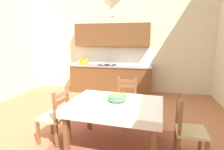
% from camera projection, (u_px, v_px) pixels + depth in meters
% --- Properties ---
extents(ground_plane, '(6.46, 6.70, 0.10)m').
position_uv_depth(ground_plane, '(88.00, 137.00, 3.33)').
color(ground_plane, '#B7704C').
extents(wall_back, '(6.46, 0.12, 4.22)m').
position_uv_depth(wall_back, '(119.00, 27.00, 5.88)').
color(wall_back, beige).
rests_on(wall_back, ground_plane).
extents(area_rug, '(2.10, 1.60, 0.01)m').
position_uv_depth(area_rug, '(114.00, 149.00, 2.87)').
color(area_rug, brown).
rests_on(area_rug, ground_plane).
extents(kitchen_cabinetry, '(2.63, 0.63, 2.20)m').
position_uv_depth(kitchen_cabinetry, '(111.00, 66.00, 5.85)').
color(kitchen_cabinetry, brown).
rests_on(kitchen_cabinetry, ground_plane).
extents(dining_table, '(1.50, 1.13, 0.75)m').
position_uv_depth(dining_table, '(115.00, 109.00, 2.84)').
color(dining_table, brown).
rests_on(dining_table, ground_plane).
extents(dining_chair_kitchen_side, '(0.45, 0.45, 0.93)m').
position_uv_depth(dining_chair_kitchen_side, '(126.00, 101.00, 3.78)').
color(dining_chair_kitchen_side, '#D1BC89').
rests_on(dining_chair_kitchen_side, ground_plane).
extents(dining_chair_tv_side, '(0.46, 0.46, 0.93)m').
position_uv_depth(dining_chair_tv_side, '(55.00, 117.00, 3.03)').
color(dining_chair_tv_side, '#D1BC89').
rests_on(dining_chair_tv_side, ground_plane).
extents(dining_chair_window_side, '(0.43, 0.43, 0.93)m').
position_uv_depth(dining_chair_window_side, '(188.00, 130.00, 2.59)').
color(dining_chair_window_side, '#D1BC89').
rests_on(dining_chair_window_side, ground_plane).
extents(fruit_bowl, '(0.30, 0.30, 0.12)m').
position_uv_depth(fruit_bowl, '(117.00, 97.00, 2.87)').
color(fruit_bowl, '#4C7F5B').
rests_on(fruit_bowl, dining_table).
extents(pendant_lamp, '(0.32, 0.32, 0.81)m').
position_uv_depth(pendant_lamp, '(111.00, 5.00, 2.54)').
color(pendant_lamp, black).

